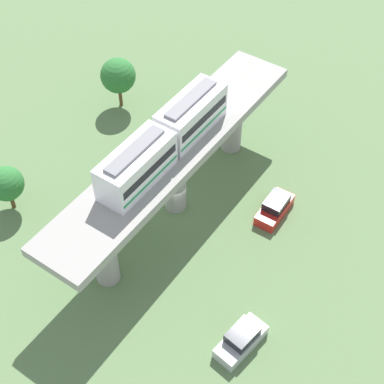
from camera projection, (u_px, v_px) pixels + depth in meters
The scene contains 7 objects.
ground_plane at pixel (176, 205), 51.02m from camera, with size 120.00×120.00×0.00m, color #5B7A4C.
viaduct at pixel (174, 162), 46.98m from camera, with size 5.20×28.00×7.18m.
train at pixel (165, 139), 43.96m from camera, with size 2.64×13.55×3.24m.
parked_car_red at pixel (275, 208), 49.87m from camera, with size 1.91×4.25×1.76m.
parked_car_silver at pixel (241, 340), 41.54m from camera, with size 2.38×4.41×1.76m.
tree_near_viaduct at pixel (118, 76), 57.53m from camera, with size 3.53×3.53×5.48m.
tree_mid_lot at pixel (6, 184), 48.70m from camera, with size 3.01×3.01×4.50m.
Camera 1 is at (20.12, -26.59, 38.66)m, focal length 54.36 mm.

